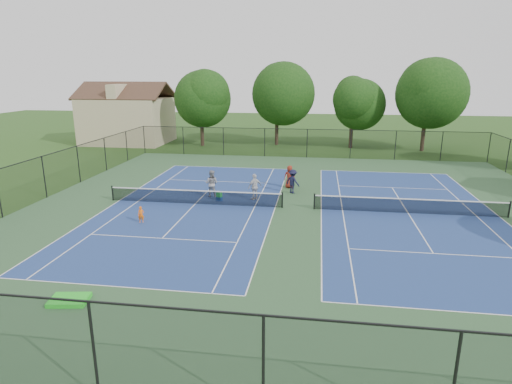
# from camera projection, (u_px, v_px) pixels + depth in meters

# --- Properties ---
(ground) EXTENTS (140.00, 140.00, 0.00)m
(ground) POSITION_uv_depth(u_px,v_px,m) (298.00, 209.00, 28.20)
(ground) COLOR #234716
(ground) RESTS_ON ground
(court_pad) EXTENTS (36.00, 36.00, 0.01)m
(court_pad) POSITION_uv_depth(u_px,v_px,m) (298.00, 208.00, 28.19)
(court_pad) COLOR #2D502D
(court_pad) RESTS_ON ground
(tennis_court_left) EXTENTS (12.00, 23.83, 1.07)m
(tennis_court_left) POSITION_uv_depth(u_px,v_px,m) (195.00, 203.00, 29.14)
(tennis_court_left) COLOR navy
(tennis_court_left) RESTS_ON ground
(tennis_court_right) EXTENTS (12.00, 23.83, 1.07)m
(tennis_court_right) POSITION_uv_depth(u_px,v_px,m) (408.00, 212.00, 27.20)
(tennis_court_right) COLOR navy
(tennis_court_right) RESTS_ON ground
(perimeter_fence) EXTENTS (36.08, 36.08, 3.02)m
(perimeter_fence) POSITION_uv_depth(u_px,v_px,m) (299.00, 185.00, 27.77)
(perimeter_fence) COLOR black
(perimeter_fence) RESTS_ON ground
(tree_back_a) EXTENTS (6.80, 6.80, 9.15)m
(tree_back_a) POSITION_uv_depth(u_px,v_px,m) (201.00, 96.00, 51.28)
(tree_back_a) COLOR #2D2116
(tree_back_a) RESTS_ON ground
(tree_back_b) EXTENTS (7.60, 7.60, 10.03)m
(tree_back_b) POSITION_uv_depth(u_px,v_px,m) (277.00, 91.00, 51.78)
(tree_back_b) COLOR #2D2116
(tree_back_b) RESTS_ON ground
(tree_back_c) EXTENTS (6.00, 6.00, 8.40)m
(tree_back_c) POSITION_uv_depth(u_px,v_px,m) (353.00, 101.00, 49.87)
(tree_back_c) COLOR #2D2116
(tree_back_c) RESTS_ON ground
(tree_back_d) EXTENTS (7.80, 7.80, 10.37)m
(tree_back_d) POSITION_uv_depth(u_px,v_px,m) (428.00, 90.00, 47.45)
(tree_back_d) COLOR #2D2116
(tree_back_d) RESTS_ON ground
(clapboard_house) EXTENTS (10.80, 8.10, 7.65)m
(clapboard_house) POSITION_uv_depth(u_px,v_px,m) (128.00, 118.00, 54.41)
(clapboard_house) COLOR tan
(clapboard_house) RESTS_ON ground
(child_player) EXTENTS (0.42, 0.33, 1.00)m
(child_player) POSITION_uv_depth(u_px,v_px,m) (141.00, 215.00, 25.40)
(child_player) COLOR orange
(child_player) RESTS_ON ground
(instructor) EXTENTS (1.02, 0.83, 1.95)m
(instructor) POSITION_uv_depth(u_px,v_px,m) (212.00, 184.00, 30.67)
(instructor) COLOR gray
(instructor) RESTS_ON ground
(bystander_a) EXTENTS (1.10, 1.09, 1.87)m
(bystander_a) POSITION_uv_depth(u_px,v_px,m) (255.00, 187.00, 29.94)
(bystander_a) COLOR silver
(bystander_a) RESTS_ON ground
(bystander_b) EXTENTS (1.33, 1.21, 1.80)m
(bystander_b) POSITION_uv_depth(u_px,v_px,m) (293.00, 181.00, 31.60)
(bystander_b) COLOR black
(bystander_b) RESTS_ON ground
(bystander_c) EXTENTS (0.91, 0.64, 1.77)m
(bystander_c) POSITION_uv_depth(u_px,v_px,m) (290.00, 177.00, 33.07)
(bystander_c) COLOR maroon
(bystander_c) RESTS_ON ground
(ball_crate) EXTENTS (0.46, 0.39, 0.28)m
(ball_crate) POSITION_uv_depth(u_px,v_px,m) (219.00, 199.00, 29.91)
(ball_crate) COLOR navy
(ball_crate) RESTS_ON ground
(ball_hopper) EXTENTS (0.42, 0.38, 0.38)m
(ball_hopper) POSITION_uv_depth(u_px,v_px,m) (219.00, 194.00, 29.82)
(ball_hopper) COLOR green
(ball_hopper) RESTS_ON ball_crate
(green_tarp) EXTENTS (1.58, 1.21, 0.17)m
(green_tarp) POSITION_uv_depth(u_px,v_px,m) (69.00, 300.00, 16.62)
(green_tarp) COLOR green
(green_tarp) RESTS_ON ground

